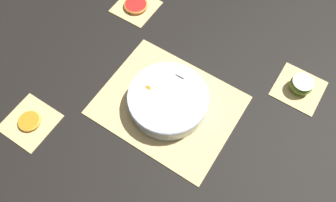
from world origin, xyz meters
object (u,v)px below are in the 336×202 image
fruit_salad_bowl (168,99)px  grapefruit_slice (136,5)px  apple_half (301,85)px  orange_slice_whole (29,121)px

fruit_salad_bowl → grapefruit_slice: 0.46m
fruit_salad_bowl → apple_half: (-0.34, -0.30, -0.01)m
fruit_salad_bowl → grapefruit_slice: size_ratio=2.79×
fruit_salad_bowl → apple_half: bearing=-139.2°
orange_slice_whole → grapefruit_slice: grapefruit_slice is taller
fruit_salad_bowl → apple_half: size_ratio=3.45×
fruit_salad_bowl → apple_half: 0.46m
orange_slice_whole → grapefruit_slice: 0.60m
apple_half → orange_slice_whole: (0.69, 0.60, -0.02)m
apple_half → orange_slice_whole: bearing=40.9°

